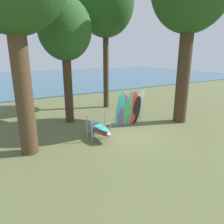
{
  "coord_description": "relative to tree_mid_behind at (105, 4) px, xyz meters",
  "views": [
    {
      "loc": [
        -6.33,
        -8.69,
        4.34
      ],
      "look_at": [
        -0.44,
        1.16,
        1.1
      ],
      "focal_mm": 33.06,
      "sensor_mm": 36.0,
      "label": 1
    }
  ],
  "objects": [
    {
      "name": "board_storage_rack",
      "position": [
        -3.63,
        -5.66,
        -7.39
      ],
      "size": [
        1.15,
        2.13,
        1.25
      ],
      "color": "#9EA0A5",
      "rests_on": "ground"
    },
    {
      "name": "tree_mid_behind",
      "position": [
        0.0,
        0.0,
        0.0
      ],
      "size": [
        4.29,
        4.29,
        10.48
      ],
      "color": "#42301E",
      "rests_on": "ground"
    },
    {
      "name": "tree_far_left_back",
      "position": [
        -4.0,
        -2.2,
        -2.3
      ],
      "size": [
        3.19,
        3.19,
        7.59
      ],
      "color": "#42301E",
      "rests_on": "ground"
    },
    {
      "name": "ground_plane",
      "position": [
        -1.98,
        -6.14,
        -7.94
      ],
      "size": [
        80.0,
        80.0,
        0.0
      ],
      "primitive_type": "plane",
      "color": "#60663D"
    },
    {
      "name": "lake_water",
      "position": [
        -1.98,
        24.21,
        -7.89
      ],
      "size": [
        80.0,
        36.0,
        0.1
      ],
      "primitive_type": "cube",
      "color": "#38607A",
      "rests_on": "ground"
    },
    {
      "name": "leaning_board_pile",
      "position": [
        -1.19,
        -5.07,
        -6.86
      ],
      "size": [
        2.0,
        0.88,
        2.35
      ],
      "color": "#38B2AD",
      "rests_on": "ground"
    }
  ]
}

